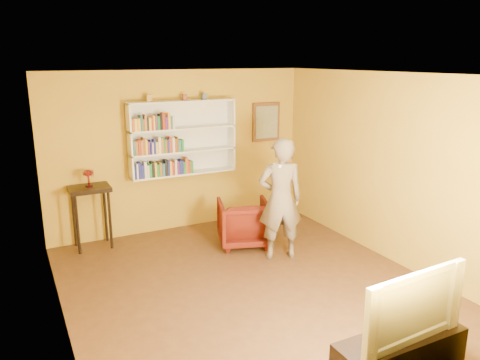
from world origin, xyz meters
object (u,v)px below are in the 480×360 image
console_table (90,197)px  ruby_lustre (88,175)px  television (405,303)px  bookshelf (182,138)px  tv_cabinet (399,358)px  person (281,199)px  armchair (244,223)px

console_table → ruby_lustre: ruby_lustre is taller
television → console_table: bearing=110.0°
bookshelf → ruby_lustre: 1.63m
bookshelf → tv_cabinet: bearing=-85.6°
person → television: (-0.48, -2.86, -0.10)m
armchair → person: size_ratio=0.44×
armchair → television: 3.58m
console_table → tv_cabinet: size_ratio=0.76×
bookshelf → armchair: size_ratio=2.27×
console_table → ruby_lustre: bearing=146.3°
person → television: 2.90m
ruby_lustre → person: bearing=-34.3°
tv_cabinet → television: (0.00, 0.00, 0.57)m
armchair → person: bearing=127.7°
console_table → television: (1.93, -4.50, -0.02)m
console_table → bookshelf: bearing=5.8°
console_table → television: bearing=-66.8°
person → television: person is taller
console_table → armchair: (2.16, -0.96, -0.45)m
person → ruby_lustre: bearing=-16.6°
ruby_lustre → armchair: bearing=-23.9°
console_table → person: person is taller
ruby_lustre → person: size_ratio=0.15×
ruby_lustre → armchair: 2.50m
ruby_lustre → television: 4.91m
person → tv_cabinet: 2.97m
bookshelf → console_table: 1.76m
console_table → person: size_ratio=0.55×
bookshelf → television: 4.74m
ruby_lustre → person: 2.92m
television → person: bearing=77.3°
console_table → person: bearing=-34.3°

